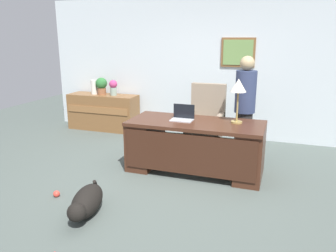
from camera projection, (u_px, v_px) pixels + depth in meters
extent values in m
plane|color=#4C5651|center=(168.00, 186.00, 4.53)|extent=(12.00, 12.00, 0.00)
cube|color=silver|center=(212.00, 68.00, 6.55)|extent=(7.00, 0.12, 2.70)
cube|color=brown|center=(238.00, 52.00, 6.24)|extent=(0.63, 0.03, 0.54)
cube|color=#6E924D|center=(238.00, 52.00, 6.22)|extent=(0.55, 0.01, 0.46)
cube|color=#422316|center=(196.00, 123.00, 4.85)|extent=(1.95, 0.85, 0.05)
cube|color=#422316|center=(146.00, 143.00, 5.20)|extent=(0.36, 0.79, 0.71)
cube|color=#422316|center=(250.00, 154.00, 4.69)|extent=(0.36, 0.79, 0.71)
cube|color=#381E13|center=(188.00, 155.00, 4.58)|extent=(1.85, 0.04, 0.57)
cube|color=brown|center=(103.00, 112.00, 7.21)|extent=(1.50, 0.48, 0.76)
cube|color=brown|center=(97.00, 110.00, 6.96)|extent=(1.40, 0.02, 0.14)
cube|color=gray|center=(205.00, 131.00, 5.79)|extent=(0.60, 0.58, 0.18)
cylinder|color=black|center=(204.00, 144.00, 5.85)|extent=(0.10, 0.10, 0.28)
cylinder|color=black|center=(204.00, 150.00, 5.88)|extent=(0.52, 0.52, 0.05)
cube|color=gray|center=(208.00, 103.00, 5.89)|extent=(0.60, 0.12, 0.70)
cube|color=gray|center=(190.00, 119.00, 5.82)|extent=(0.08, 0.50, 0.22)
cube|color=gray|center=(220.00, 121.00, 5.65)|extent=(0.08, 0.50, 0.22)
cylinder|color=#262323|center=(243.00, 137.00, 5.36)|extent=(0.26, 0.26, 0.80)
cylinder|color=navy|center=(246.00, 92.00, 5.17)|extent=(0.32, 0.32, 0.65)
sphere|color=tan|center=(247.00, 63.00, 5.06)|extent=(0.22, 0.22, 0.22)
ellipsoid|color=black|center=(87.00, 201.00, 3.79)|extent=(0.45, 0.71, 0.30)
sphere|color=black|center=(77.00, 212.00, 3.47)|extent=(0.20, 0.20, 0.20)
cylinder|color=black|center=(96.00, 187.00, 4.10)|extent=(0.08, 0.15, 0.21)
cube|color=#B2B5BA|center=(182.00, 120.00, 4.90)|extent=(0.32, 0.22, 0.01)
cube|color=black|center=(184.00, 111.00, 4.96)|extent=(0.32, 0.01, 0.21)
cylinder|color=#9E8447|center=(237.00, 122.00, 4.77)|extent=(0.16, 0.16, 0.02)
cylinder|color=#9E8447|center=(237.00, 107.00, 4.71)|extent=(0.02, 0.02, 0.42)
cone|color=silver|center=(239.00, 85.00, 4.64)|extent=(0.22, 0.22, 0.18)
cylinder|color=#899F91|center=(113.00, 91.00, 7.01)|extent=(0.14, 0.14, 0.17)
sphere|color=#B33971|center=(113.00, 84.00, 6.97)|extent=(0.17, 0.17, 0.17)
cylinder|color=silver|center=(94.00, 87.00, 7.14)|extent=(0.14, 0.14, 0.30)
cylinder|color=brown|center=(102.00, 91.00, 7.10)|extent=(0.18, 0.18, 0.14)
sphere|color=#2D6C33|center=(101.00, 83.00, 7.05)|extent=(0.24, 0.24, 0.24)
sphere|color=#E53F33|center=(57.00, 194.00, 4.20)|extent=(0.08, 0.08, 0.08)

